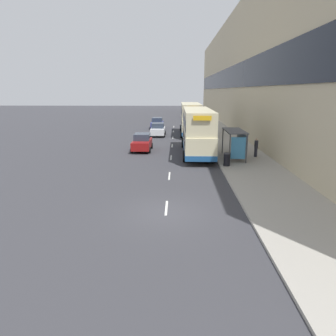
# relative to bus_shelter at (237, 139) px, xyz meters

# --- Properties ---
(ground_plane) EXTENTS (220.00, 220.00, 0.00)m
(ground_plane) POSITION_rel_bus_shelter_xyz_m (-5.77, -12.04, -1.88)
(ground_plane) COLOR #38383D
(pavement) EXTENTS (5.00, 93.00, 0.14)m
(pavement) POSITION_rel_bus_shelter_xyz_m (0.73, 26.46, -1.81)
(pavement) COLOR #A39E93
(pavement) RESTS_ON ground_plane
(terrace_facade) EXTENTS (3.10, 93.00, 17.89)m
(terrace_facade) POSITION_rel_bus_shelter_xyz_m (4.72, 26.46, 7.06)
(terrace_facade) COLOR #C6B793
(terrace_facade) RESTS_ON ground_plane
(lane_mark_0) EXTENTS (0.12, 2.00, 0.01)m
(lane_mark_0) POSITION_rel_bus_shelter_xyz_m (-5.77, -11.36, -1.87)
(lane_mark_0) COLOR silver
(lane_mark_0) RESTS_ON ground_plane
(lane_mark_1) EXTENTS (0.12, 2.00, 0.01)m
(lane_mark_1) POSITION_rel_bus_shelter_xyz_m (-5.77, -5.25, -1.87)
(lane_mark_1) COLOR silver
(lane_mark_1) RESTS_ON ground_plane
(lane_mark_2) EXTENTS (0.12, 2.00, 0.01)m
(lane_mark_2) POSITION_rel_bus_shelter_xyz_m (-5.77, 0.86, -1.87)
(lane_mark_2) COLOR silver
(lane_mark_2) RESTS_ON ground_plane
(lane_mark_3) EXTENTS (0.12, 2.00, 0.01)m
(lane_mark_3) POSITION_rel_bus_shelter_xyz_m (-5.77, 6.97, -1.87)
(lane_mark_3) COLOR silver
(lane_mark_3) RESTS_ON ground_plane
(lane_mark_4) EXTENTS (0.12, 2.00, 0.01)m
(lane_mark_4) POSITION_rel_bus_shelter_xyz_m (-5.77, 13.08, -1.87)
(lane_mark_4) COLOR silver
(lane_mark_4) RESTS_ON ground_plane
(lane_mark_5) EXTENTS (0.12, 2.00, 0.01)m
(lane_mark_5) POSITION_rel_bus_shelter_xyz_m (-5.77, 19.19, -1.87)
(lane_mark_5) COLOR silver
(lane_mark_5) RESTS_ON ground_plane
(lane_mark_6) EXTENTS (0.12, 2.00, 0.01)m
(lane_mark_6) POSITION_rel_bus_shelter_xyz_m (-5.77, 25.30, -1.87)
(lane_mark_6) COLOR silver
(lane_mark_6) RESTS_ON ground_plane
(bus_shelter) EXTENTS (1.60, 4.20, 2.48)m
(bus_shelter) POSITION_rel_bus_shelter_xyz_m (0.00, 0.00, 0.00)
(bus_shelter) COLOR #4C4C51
(bus_shelter) RESTS_ON ground_plane
(double_decker_bus_near) EXTENTS (2.85, 10.65, 4.30)m
(double_decker_bus_near) POSITION_rel_bus_shelter_xyz_m (-3.30, 2.45, 0.41)
(double_decker_bus_near) COLOR beige
(double_decker_bus_near) RESTS_ON ground_plane
(double_decker_bus_ahead) EXTENTS (2.85, 10.13, 4.30)m
(double_decker_bus_ahead) POSITION_rel_bus_shelter_xyz_m (-3.36, 15.92, 0.41)
(double_decker_bus_ahead) COLOR beige
(double_decker_bus_ahead) RESTS_ON ground_plane
(car_0) EXTENTS (2.03, 4.08, 1.74)m
(car_0) POSITION_rel_bus_shelter_xyz_m (-7.82, 14.50, -1.01)
(car_0) COLOR silver
(car_0) RESTS_ON ground_plane
(car_1) EXTENTS (1.97, 4.03, 1.75)m
(car_1) POSITION_rel_bus_shelter_xyz_m (-8.81, 4.12, -1.01)
(car_1) COLOR maroon
(car_1) RESTS_ON ground_plane
(car_2) EXTENTS (2.06, 4.55, 1.77)m
(car_2) POSITION_rel_bus_shelter_xyz_m (-8.44, 22.69, -1.00)
(car_2) COLOR navy
(car_2) RESTS_ON ground_plane
(car_3) EXTENTS (2.04, 3.86, 1.82)m
(car_3) POSITION_rel_bus_shelter_xyz_m (-2.92, 40.40, -0.98)
(car_3) COLOR #B7B799
(car_3) RESTS_ON ground_plane
(pedestrian_at_shelter) EXTENTS (0.32, 0.32, 1.61)m
(pedestrian_at_shelter) POSITION_rel_bus_shelter_xyz_m (1.65, 5.15, -0.91)
(pedestrian_at_shelter) COLOR #23232D
(pedestrian_at_shelter) RESTS_ON ground_plane
(pedestrian_1) EXTENTS (0.34, 0.34, 1.71)m
(pedestrian_1) POSITION_rel_bus_shelter_xyz_m (1.94, 0.83, -0.86)
(pedestrian_1) COLOR #23232D
(pedestrian_1) RESTS_ON ground_plane
(litter_bin) EXTENTS (0.55, 0.55, 1.05)m
(litter_bin) POSITION_rel_bus_shelter_xyz_m (-1.22, -2.63, -1.21)
(litter_bin) COLOR black
(litter_bin) RESTS_ON ground_plane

